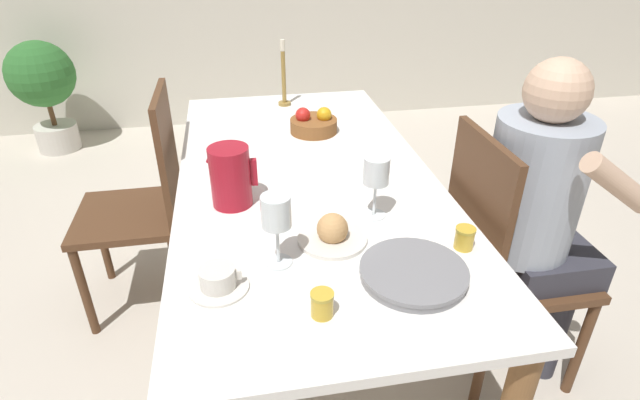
# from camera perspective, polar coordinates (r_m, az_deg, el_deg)

# --- Properties ---
(ground_plane) EXTENTS (20.00, 20.00, 0.00)m
(ground_plane) POSITION_cam_1_polar(r_m,az_deg,el_deg) (2.20, -1.30, -14.35)
(ground_plane) COLOR beige
(dining_table) EXTENTS (0.89, 1.81, 0.73)m
(dining_table) POSITION_cam_1_polar(r_m,az_deg,el_deg) (1.81, -1.52, 0.21)
(dining_table) COLOR white
(dining_table) RESTS_ON ground_plane
(chair_person_side) EXTENTS (0.42, 0.42, 0.96)m
(chair_person_side) POSITION_cam_1_polar(r_m,az_deg,el_deg) (1.84, 19.93, -6.19)
(chair_person_side) COLOR #51331E
(chair_person_side) RESTS_ON ground_plane
(chair_opposite) EXTENTS (0.42, 0.42, 0.96)m
(chair_opposite) POSITION_cam_1_polar(r_m,az_deg,el_deg) (2.18, -19.38, -0.09)
(chair_opposite) COLOR #51331E
(chair_opposite) RESTS_ON ground_plane
(person_seated) EXTENTS (0.39, 0.41, 1.19)m
(person_seated) POSITION_cam_1_polar(r_m,az_deg,el_deg) (1.77, 23.77, -0.68)
(person_seated) COLOR #33333D
(person_seated) RESTS_ON ground_plane
(red_pitcher) EXTENTS (0.15, 0.13, 0.19)m
(red_pitcher) POSITION_cam_1_polar(r_m,az_deg,el_deg) (1.57, -10.20, 2.69)
(red_pitcher) COLOR #A31423
(red_pitcher) RESTS_ON dining_table
(wine_glass_water) EXTENTS (0.08, 0.08, 0.20)m
(wine_glass_water) POSITION_cam_1_polar(r_m,az_deg,el_deg) (1.46, 6.45, 3.05)
(wine_glass_water) COLOR white
(wine_glass_water) RESTS_ON dining_table
(wine_glass_juice) EXTENTS (0.08, 0.08, 0.20)m
(wine_glass_juice) POSITION_cam_1_polar(r_m,az_deg,el_deg) (1.25, -5.01, -1.77)
(wine_glass_juice) COLOR white
(wine_glass_juice) RESTS_ON dining_table
(teacup_near_person) EXTENTS (0.15, 0.15, 0.06)m
(teacup_near_person) POSITION_cam_1_polar(r_m,az_deg,el_deg) (1.26, -11.57, -8.96)
(teacup_near_person) COLOR silver
(teacup_near_person) RESTS_ON dining_table
(serving_tray) EXTENTS (0.27, 0.27, 0.03)m
(serving_tray) POSITION_cam_1_polar(r_m,az_deg,el_deg) (1.29, 10.63, -8.20)
(serving_tray) COLOR gray
(serving_tray) RESTS_ON dining_table
(bread_plate) EXTENTS (0.20, 0.20, 0.09)m
(bread_plate) POSITION_cam_1_polar(r_m,az_deg,el_deg) (1.40, 1.43, -3.76)
(bread_plate) COLOR silver
(bread_plate) RESTS_ON dining_table
(jam_jar_amber) EXTENTS (0.05, 0.05, 0.06)m
(jam_jar_amber) POSITION_cam_1_polar(r_m,az_deg,el_deg) (1.16, 0.24, -11.69)
(jam_jar_amber) COLOR gold
(jam_jar_amber) RESTS_ON dining_table
(jam_jar_red) EXTENTS (0.05, 0.05, 0.06)m
(jam_jar_red) POSITION_cam_1_polar(r_m,az_deg,el_deg) (1.42, 16.20, -4.09)
(jam_jar_red) COLOR gold
(jam_jar_red) RESTS_ON dining_table
(fruit_bowl) EXTENTS (0.20, 0.20, 0.11)m
(fruit_bowl) POSITION_cam_1_polar(r_m,az_deg,el_deg) (2.11, -0.74, 8.72)
(fruit_bowl) COLOR brown
(fruit_bowl) RESTS_ON dining_table
(candlestick_tall) EXTENTS (0.06, 0.06, 0.31)m
(candlestick_tall) POSITION_cam_1_polar(r_m,az_deg,el_deg) (2.42, -4.16, 13.44)
(candlestick_tall) COLOR olive
(candlestick_tall) RESTS_ON dining_table
(potted_plant) EXTENTS (0.45, 0.45, 0.79)m
(potted_plant) POSITION_cam_1_polar(r_m,az_deg,el_deg) (4.09, -29.08, 11.51)
(potted_plant) COLOR beige
(potted_plant) RESTS_ON ground_plane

